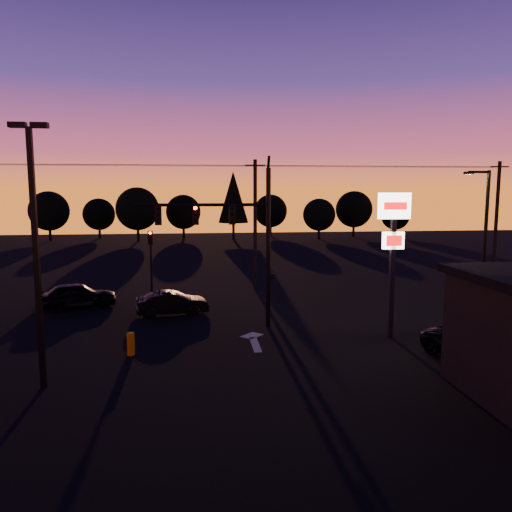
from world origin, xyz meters
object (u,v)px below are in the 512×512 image
at_px(traffic_signal_mast, 236,230).
at_px(secondary_signal, 151,254).
at_px(streetlight, 484,235).
at_px(bollard, 131,344).
at_px(car_left, 77,295).
at_px(car_mid, 172,303).
at_px(suv_parked, 480,344).
at_px(pylon_sign, 393,234).
at_px(parking_lot_light, 35,239).

relative_size(traffic_signal_mast, secondary_signal, 1.97).
height_order(streetlight, bollard, streetlight).
xyz_separation_m(secondary_signal, bollard, (0.11, -11.27, -2.38)).
bearing_deg(bollard, streetlight, 15.71).
xyz_separation_m(secondary_signal, car_left, (-4.12, -2.19, -2.11)).
xyz_separation_m(traffic_signal_mast, secondary_signal, (-4.90, 7.49, -2.07)).
bearing_deg(car_mid, suv_parked, -134.78).
xyz_separation_m(secondary_signal, streetlight, (18.91, -5.99, 1.56)).
bearing_deg(streetlight, bollard, -164.29).
bearing_deg(car_left, suv_parked, -137.11).
height_order(pylon_sign, streetlight, streetlight).
bearing_deg(bollard, pylon_sign, 6.17).
distance_m(traffic_signal_mast, parking_lot_light, 10.19).
xyz_separation_m(streetlight, suv_parked, (-4.49, -7.54, -3.78)).
bearing_deg(pylon_sign, bollard, -173.83).
bearing_deg(pylon_sign, car_mid, 152.28).
xyz_separation_m(car_left, car_mid, (5.64, -2.29, -0.10)).
relative_size(secondary_signal, suv_parked, 0.95).
bearing_deg(secondary_signal, bollard, -89.44).
height_order(parking_lot_light, pylon_sign, parking_lot_light).
distance_m(streetlight, car_mid, 17.86).
bearing_deg(parking_lot_light, car_mid, 68.13).
height_order(car_mid, suv_parked, car_mid).
relative_size(traffic_signal_mast, bollard, 8.89).
relative_size(traffic_signal_mast, suv_parked, 1.87).
bearing_deg(car_left, streetlight, -115.04).
xyz_separation_m(traffic_signal_mast, car_mid, (-3.38, 3.01, -4.28)).
bearing_deg(suv_parked, traffic_signal_mast, 115.04).
relative_size(streetlight, car_mid, 2.01).
distance_m(traffic_signal_mast, bollard, 7.55).
relative_size(streetlight, car_left, 1.81).
relative_size(traffic_signal_mast, parking_lot_light, 0.94).
distance_m(bollard, suv_parked, 14.49).
height_order(pylon_sign, car_left, pylon_sign).
distance_m(pylon_sign, car_mid, 12.58).
relative_size(pylon_sign, suv_parked, 1.48).
distance_m(pylon_sign, streetlight, 8.00).
distance_m(secondary_signal, car_mid, 5.22).
bearing_deg(secondary_signal, streetlight, -17.56).
relative_size(pylon_sign, bollard, 7.05).
bearing_deg(secondary_signal, traffic_signal_mast, -56.81).
distance_m(car_left, car_mid, 6.09).
xyz_separation_m(parking_lot_light, streetlight, (21.41, 8.50, -0.85)).
bearing_deg(pylon_sign, streetlight, 30.08).
bearing_deg(streetlight, traffic_signal_mast, -173.86).
bearing_deg(car_mid, streetlight, -104.71).
distance_m(secondary_signal, car_left, 5.12).
relative_size(secondary_signal, parking_lot_light, 0.48).
bearing_deg(parking_lot_light, traffic_signal_mast, 43.37).
distance_m(traffic_signal_mast, car_left, 11.27).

